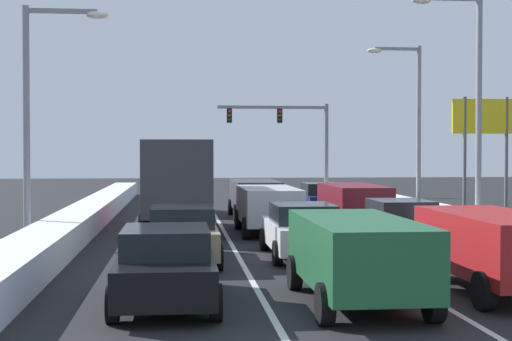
% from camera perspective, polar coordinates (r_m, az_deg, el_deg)
% --- Properties ---
extents(ground_plane, '(120.00, 120.00, 0.00)m').
position_cam_1_polar(ground_plane, '(25.16, 1.90, -5.34)').
color(ground_plane, black).
extents(lane_stripe_between_right_lane_and_center_lane, '(0.14, 47.28, 0.01)m').
position_cam_1_polar(lane_stripe_between_right_lane_and_center_lane, '(29.64, 4.05, -4.31)').
color(lane_stripe_between_right_lane_and_center_lane, silver).
rests_on(lane_stripe_between_right_lane_and_center_lane, ground).
extents(lane_stripe_between_center_lane_and_left_lane, '(0.14, 47.28, 0.01)m').
position_cam_1_polar(lane_stripe_between_center_lane_and_left_lane, '(29.26, -2.55, -4.38)').
color(lane_stripe_between_center_lane_and_left_lane, silver).
rests_on(lane_stripe_between_center_lane_and_left_lane, ground).
extents(snow_bank_right_shoulder, '(1.47, 47.28, 0.78)m').
position_cam_1_polar(snow_bank_right_shoulder, '(30.96, 13.78, -3.39)').
color(snow_bank_right_shoulder, silver).
rests_on(snow_bank_right_shoulder, ground).
extents(snow_bank_left_shoulder, '(1.42, 47.28, 0.83)m').
position_cam_1_polar(snow_bank_left_shoulder, '(29.40, -12.94, -3.59)').
color(snow_bank_left_shoulder, silver).
rests_on(snow_bank_left_shoulder, ground).
extents(suv_red_right_lane_nearest, '(2.16, 4.90, 1.67)m').
position_cam_1_polar(suv_red_right_lane_nearest, '(16.69, 17.63, -5.36)').
color(suv_red_right_lane_nearest, maroon).
rests_on(suv_red_right_lane_nearest, ground).
extents(sedan_gray_right_lane_second, '(2.00, 4.50, 1.51)m').
position_cam_1_polar(sedan_gray_right_lane_second, '(23.37, 10.75, -4.00)').
color(sedan_gray_right_lane_second, slate).
rests_on(sedan_gray_right_lane_second, ground).
extents(suv_maroon_right_lane_third, '(2.16, 4.90, 1.67)m').
position_cam_1_polar(suv_maroon_right_lane_third, '(29.60, 7.37, -2.36)').
color(suv_maroon_right_lane_third, maroon).
rests_on(suv_maroon_right_lane_third, ground).
extents(sedan_navy_right_lane_fourth, '(2.00, 4.50, 1.51)m').
position_cam_1_polar(sedan_navy_right_lane_fourth, '(35.29, 4.93, -2.15)').
color(sedan_navy_right_lane_fourth, navy).
rests_on(sedan_navy_right_lane_fourth, ground).
extents(suv_green_center_lane_nearest, '(2.16, 4.90, 1.67)m').
position_cam_1_polar(suv_green_center_lane_nearest, '(14.85, 7.61, -6.14)').
color(suv_green_center_lane_nearest, '#1E5633').
rests_on(suv_green_center_lane_nearest, ground).
extents(sedan_white_center_lane_second, '(2.00, 4.50, 1.51)m').
position_cam_1_polar(sedan_white_center_lane_second, '(21.33, 3.49, -4.50)').
color(sedan_white_center_lane_second, silver).
rests_on(sedan_white_center_lane_second, ground).
extents(suv_silver_center_lane_third, '(2.16, 4.90, 1.67)m').
position_cam_1_polar(suv_silver_center_lane_third, '(27.32, 0.94, -2.66)').
color(suv_silver_center_lane_third, '#B7BABF').
rests_on(suv_silver_center_lane_third, ground).
extents(suv_charcoal_center_lane_fourth, '(2.16, 4.90, 1.67)m').
position_cam_1_polar(suv_charcoal_center_lane_fourth, '(33.86, -0.08, -1.87)').
color(suv_charcoal_center_lane_fourth, '#38383D').
rests_on(suv_charcoal_center_lane_fourth, ground).
extents(sedan_black_left_lane_nearest, '(2.00, 4.50, 1.51)m').
position_cam_1_polar(sedan_black_left_lane_nearest, '(14.83, -6.80, -7.13)').
color(sedan_black_left_lane_nearest, black).
rests_on(sedan_black_left_lane_nearest, ground).
extents(sedan_tan_left_lane_second, '(2.00, 4.50, 1.51)m').
position_cam_1_polar(sedan_tan_left_lane_second, '(20.39, -5.58, -4.78)').
color(sedan_tan_left_lane_second, '#937F60').
rests_on(sedan_tan_left_lane_second, ground).
extents(box_truck_left_lane_third, '(2.53, 7.20, 3.36)m').
position_cam_1_polar(box_truck_left_lane_third, '(27.77, -5.96, -0.78)').
color(box_truck_left_lane_third, maroon).
rests_on(box_truck_left_lane_third, ground).
extents(suv_gray_left_lane_fourth, '(2.16, 4.90, 1.67)m').
position_cam_1_polar(suv_gray_left_lane_fourth, '(36.38, -6.12, -1.65)').
color(suv_gray_left_lane_fourth, slate).
rests_on(suv_gray_left_lane_fourth, ground).
extents(traffic_light_gantry, '(7.54, 0.47, 6.20)m').
position_cam_1_polar(traffic_light_gantry, '(51.13, 2.76, 3.15)').
color(traffic_light_gantry, slate).
rests_on(traffic_light_gantry, ground).
extents(street_lamp_right_near, '(2.66, 0.36, 8.73)m').
position_cam_1_polar(street_lamp_right_near, '(29.03, 15.83, 5.75)').
color(street_lamp_right_near, gray).
rests_on(street_lamp_right_near, ground).
extents(street_lamp_right_mid, '(2.66, 0.36, 8.05)m').
position_cam_1_polar(street_lamp_right_mid, '(37.26, 11.64, 4.27)').
color(street_lamp_right_mid, gray).
rests_on(street_lamp_right_mid, ground).
extents(street_lamp_left_mid, '(2.66, 0.36, 7.51)m').
position_cam_1_polar(street_lamp_left_mid, '(24.61, -16.06, 5.04)').
color(street_lamp_left_mid, gray).
rests_on(street_lamp_left_mid, ground).
extents(roadside_sign_right, '(3.20, 0.16, 5.50)m').
position_cam_1_polar(roadside_sign_right, '(36.55, 16.94, 3.02)').
color(roadside_sign_right, '#59595B').
rests_on(roadside_sign_right, ground).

